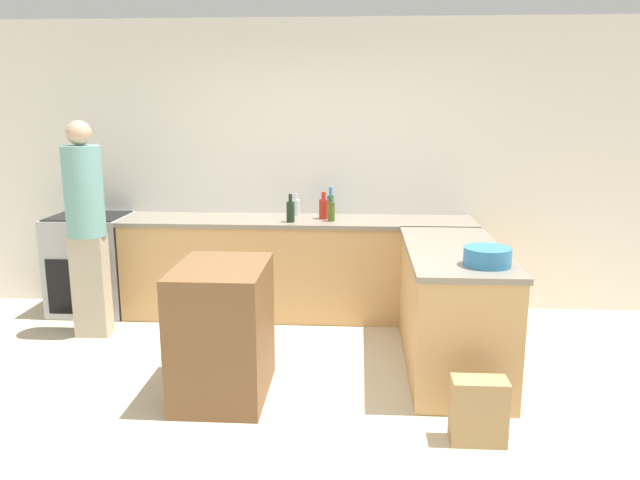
# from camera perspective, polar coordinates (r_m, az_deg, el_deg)

# --- Properties ---
(ground_plane) EXTENTS (14.00, 14.00, 0.00)m
(ground_plane) POSITION_cam_1_polar(r_m,az_deg,el_deg) (4.14, -4.67, -15.54)
(ground_plane) COLOR beige
(wall_back) EXTENTS (8.00, 0.06, 2.70)m
(wall_back) POSITION_cam_1_polar(r_m,az_deg,el_deg) (5.94, -1.79, 6.67)
(wall_back) COLOR white
(wall_back) RESTS_ON ground_plane
(counter_back) EXTENTS (3.20, 0.63, 0.91)m
(counter_back) POSITION_cam_1_polar(r_m,az_deg,el_deg) (5.77, -2.03, -2.51)
(counter_back) COLOR tan
(counter_back) RESTS_ON ground_plane
(counter_peninsula) EXTENTS (0.69, 1.63, 0.91)m
(counter_peninsula) POSITION_cam_1_polar(r_m,az_deg,el_deg) (4.75, 11.98, -6.07)
(counter_peninsula) COLOR tan
(counter_peninsula) RESTS_ON ground_plane
(range_oven) EXTENTS (0.70, 0.61, 0.92)m
(range_oven) POSITION_cam_1_polar(r_m,az_deg,el_deg) (6.27, -20.14, -2.05)
(range_oven) COLOR #ADADB2
(range_oven) RESTS_ON ground_plane
(island_table) EXTENTS (0.59, 0.80, 0.90)m
(island_table) POSITION_cam_1_polar(r_m,az_deg,el_deg) (4.25, -8.90, -8.22)
(island_table) COLOR brown
(island_table) RESTS_ON ground_plane
(mixing_bowl) EXTENTS (0.30, 0.30, 0.12)m
(mixing_bowl) POSITION_cam_1_polar(r_m,az_deg,el_deg) (4.15, 15.06, -1.47)
(mixing_bowl) COLOR teal
(mixing_bowl) RESTS_ON counter_peninsula
(vinegar_bottle_clear) EXTENTS (0.07, 0.07, 0.21)m
(vinegar_bottle_clear) POSITION_cam_1_polar(r_m,az_deg,el_deg) (5.84, -2.19, 3.05)
(vinegar_bottle_clear) COLOR silver
(vinegar_bottle_clear) RESTS_ON counter_back
(wine_bottle_dark) EXTENTS (0.07, 0.07, 0.25)m
(wine_bottle_dark) POSITION_cam_1_polar(r_m,az_deg,el_deg) (5.51, -2.72, 2.67)
(wine_bottle_dark) COLOR black
(wine_bottle_dark) RESTS_ON counter_back
(hot_sauce_bottle) EXTENTS (0.09, 0.09, 0.25)m
(hot_sauce_bottle) POSITION_cam_1_polar(r_m,az_deg,el_deg) (5.66, 0.34, 2.93)
(hot_sauce_bottle) COLOR red
(hot_sauce_bottle) RESTS_ON counter_back
(olive_oil_bottle) EXTENTS (0.06, 0.06, 0.24)m
(olive_oil_bottle) POSITION_cam_1_polar(r_m,az_deg,el_deg) (5.55, 1.06, 2.69)
(olive_oil_bottle) COLOR #475B1E
(olive_oil_bottle) RESTS_ON counter_back
(dish_soap_bottle) EXTENTS (0.07, 0.07, 0.28)m
(dish_soap_bottle) POSITION_cam_1_polar(r_m,az_deg,el_deg) (5.74, 0.98, 3.20)
(dish_soap_bottle) COLOR #338CBF
(dish_soap_bottle) RESTS_ON counter_back
(person_by_range) EXTENTS (0.31, 0.31, 1.81)m
(person_by_range) POSITION_cam_1_polar(r_m,az_deg,el_deg) (5.48, -20.61, 1.65)
(person_by_range) COLOR #ADA38E
(person_by_range) RESTS_ON ground_plane
(paper_bag) EXTENTS (0.32, 0.17, 0.39)m
(paper_bag) POSITION_cam_1_polar(r_m,az_deg,el_deg) (3.85, 14.29, -14.91)
(paper_bag) COLOR #A88456
(paper_bag) RESTS_ON ground_plane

